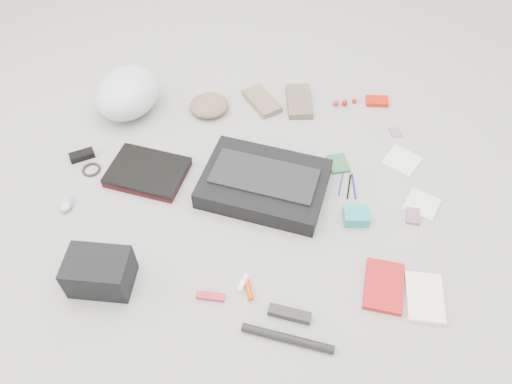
{
  "coord_description": "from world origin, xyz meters",
  "views": [
    {
      "loc": [
        -0.04,
        -1.27,
        1.6
      ],
      "look_at": [
        0.0,
        0.0,
        0.05
      ],
      "focal_mm": 35.0,
      "sensor_mm": 36.0,
      "label": 1
    }
  ],
  "objects_px": {
    "laptop": "(147,170)",
    "accordion_wallet": "(356,216)",
    "messenger_bag": "(264,184)",
    "book_red": "(384,286)",
    "bike_helmet": "(128,93)",
    "camera_bag": "(100,272)"
  },
  "relations": [
    {
      "from": "camera_bag",
      "to": "book_red",
      "type": "relative_size",
      "value": 1.08
    },
    {
      "from": "camera_bag",
      "to": "accordion_wallet",
      "type": "bearing_deg",
      "value": 22.18
    },
    {
      "from": "messenger_bag",
      "to": "accordion_wallet",
      "type": "distance_m",
      "value": 0.39
    },
    {
      "from": "messenger_bag",
      "to": "laptop",
      "type": "distance_m",
      "value": 0.5
    },
    {
      "from": "bike_helmet",
      "to": "accordion_wallet",
      "type": "xyz_separation_m",
      "value": [
        0.97,
        -0.69,
        -0.08
      ]
    },
    {
      "from": "messenger_bag",
      "to": "bike_helmet",
      "type": "distance_m",
      "value": 0.81
    },
    {
      "from": "messenger_bag",
      "to": "laptop",
      "type": "bearing_deg",
      "value": -172.33
    },
    {
      "from": "book_red",
      "to": "accordion_wallet",
      "type": "relative_size",
      "value": 2.07
    },
    {
      "from": "camera_bag",
      "to": "book_red",
      "type": "distance_m",
      "value": 1.01
    },
    {
      "from": "camera_bag",
      "to": "book_red",
      "type": "bearing_deg",
      "value": 4.5
    },
    {
      "from": "bike_helmet",
      "to": "camera_bag",
      "type": "xyz_separation_m",
      "value": [
        0.02,
        -0.94,
        -0.03
      ]
    },
    {
      "from": "messenger_bag",
      "to": "camera_bag",
      "type": "relative_size",
      "value": 2.26
    },
    {
      "from": "laptop",
      "to": "accordion_wallet",
      "type": "height_order",
      "value": "accordion_wallet"
    },
    {
      "from": "messenger_bag",
      "to": "laptop",
      "type": "xyz_separation_m",
      "value": [
        -0.49,
        0.1,
        -0.01
      ]
    },
    {
      "from": "laptop",
      "to": "camera_bag",
      "type": "height_order",
      "value": "camera_bag"
    },
    {
      "from": "messenger_bag",
      "to": "accordion_wallet",
      "type": "height_order",
      "value": "messenger_bag"
    },
    {
      "from": "bike_helmet",
      "to": "book_red",
      "type": "relative_size",
      "value": 1.68
    },
    {
      "from": "camera_bag",
      "to": "book_red",
      "type": "xyz_separation_m",
      "value": [
        1.01,
        -0.06,
        -0.06
      ]
    },
    {
      "from": "messenger_bag",
      "to": "laptop",
      "type": "height_order",
      "value": "messenger_bag"
    },
    {
      "from": "laptop",
      "to": "camera_bag",
      "type": "relative_size",
      "value": 1.44
    },
    {
      "from": "laptop",
      "to": "book_red",
      "type": "xyz_separation_m",
      "value": [
        0.9,
        -0.57,
        -0.02
      ]
    },
    {
      "from": "laptop",
      "to": "camera_bag",
      "type": "xyz_separation_m",
      "value": [
        -0.11,
        -0.51,
        0.04
      ]
    }
  ]
}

